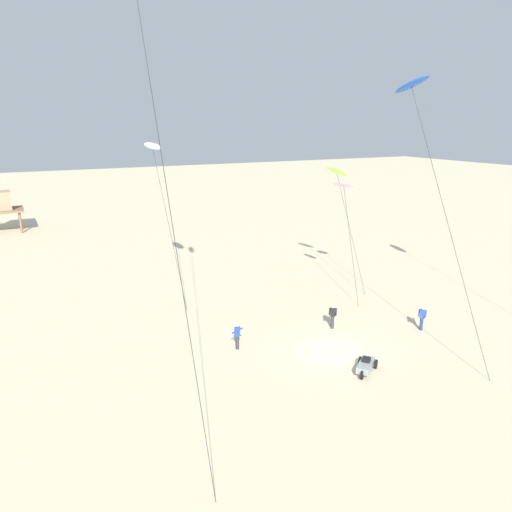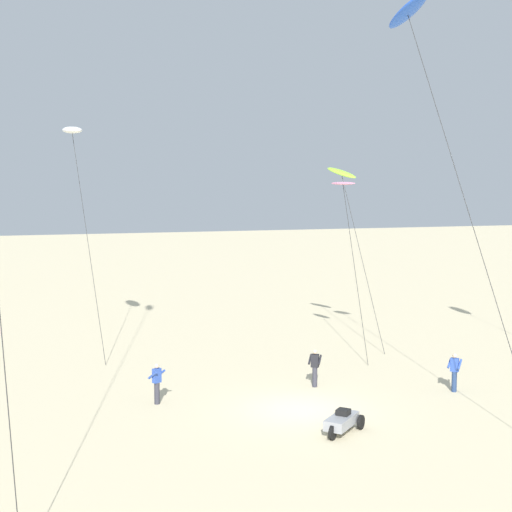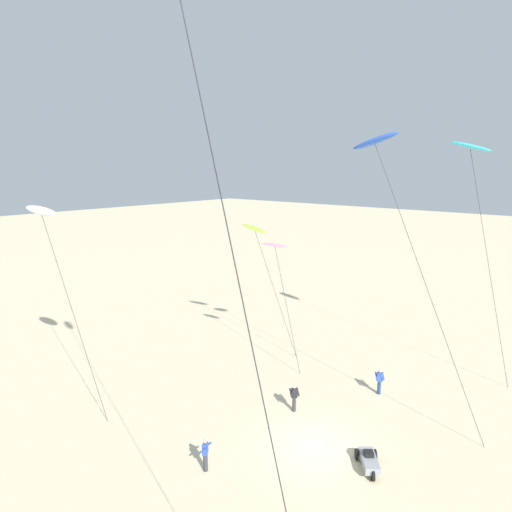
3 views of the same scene
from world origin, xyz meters
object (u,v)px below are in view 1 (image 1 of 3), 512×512
at_px(kite_white, 152,147).
at_px(kite_flyer_furthest, 237,336).
at_px(kite_flyer_middle, 422,318).
at_px(kite_blue, 412,87).
at_px(kite_flyer_nearest, 333,316).
at_px(kite_pink, 344,188).
at_px(beach_buggy, 366,365).
at_px(kite_lime, 337,173).

xyz_separation_m(kite_white, kite_flyer_furthest, (1.52, -11.47, -10.91)).
bearing_deg(kite_flyer_middle, kite_white, 133.35).
relative_size(kite_blue, kite_flyer_furthest, 9.65).
relative_size(kite_flyer_nearest, kite_flyer_middle, 1.00).
bearing_deg(kite_pink, kite_blue, -101.18).
bearing_deg(kite_blue, kite_flyer_nearest, 126.08).
xyz_separation_m(kite_flyer_nearest, beach_buggy, (-1.85, -5.72, -0.46)).
bearing_deg(kite_lime, beach_buggy, -118.96).
bearing_deg(kite_flyer_nearest, kite_pink, 49.33).
height_order(kite_blue, kite_flyer_furthest, kite_blue).
bearing_deg(kite_flyer_middle, kite_blue, -174.51).
bearing_deg(kite_pink, kite_flyer_middle, -80.07).
xyz_separation_m(kite_pink, kite_flyer_middle, (1.31, -7.46, -7.95)).
height_order(kite_lime, kite_flyer_middle, kite_lime).
distance_m(kite_blue, beach_buggy, 15.80).
distance_m(kite_blue, kite_flyer_nearest, 15.10).
xyz_separation_m(kite_pink, kite_blue, (-1.53, -7.73, 6.62)).
bearing_deg(kite_flyer_furthest, kite_flyer_middle, -14.20).
distance_m(kite_white, kite_flyer_middle, 22.81).
bearing_deg(kite_flyer_furthest, kite_lime, 31.20).
height_order(kite_white, kite_flyer_furthest, kite_white).
xyz_separation_m(kite_blue, kite_flyer_furthest, (-9.40, 3.37, -14.57)).
bearing_deg(kite_lime, kite_flyer_middle, -92.56).
bearing_deg(kite_flyer_nearest, kite_flyer_furthest, 178.80).
relative_size(kite_white, kite_lime, 1.21).
relative_size(kite_pink, kite_flyer_furthest, 5.46).
height_order(kite_pink, kite_lime, kite_lime).
relative_size(kite_flyer_middle, kite_flyer_furthest, 1.00).
xyz_separation_m(kite_white, kite_lime, (14.24, -3.77, -2.29)).
xyz_separation_m(kite_lime, beach_buggy, (-7.51, -13.57, -9.08)).
xyz_separation_m(kite_white, beach_buggy, (6.72, -17.34, -11.38)).
height_order(kite_blue, beach_buggy, kite_blue).
relative_size(kite_flyer_furthest, beach_buggy, 0.85).
xyz_separation_m(kite_white, kite_blue, (10.92, -14.84, 3.65)).
xyz_separation_m(kite_white, kite_pink, (12.45, -7.11, -2.97)).
height_order(kite_pink, kite_flyer_nearest, kite_pink).
relative_size(kite_white, kite_blue, 0.76).
bearing_deg(kite_flyer_nearest, beach_buggy, -107.89).
xyz_separation_m(kite_lime, kite_flyer_middle, (-0.48, -10.80, -8.62)).
xyz_separation_m(kite_white, kite_flyer_middle, (13.75, -14.57, -10.91)).
bearing_deg(kite_pink, kite_flyer_nearest, -130.67).
bearing_deg(kite_blue, kite_lime, 73.32).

